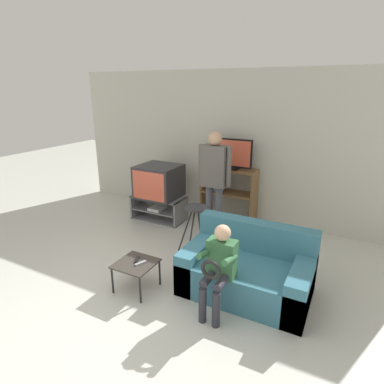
{
  "coord_description": "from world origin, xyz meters",
  "views": [
    {
      "loc": [
        1.96,
        -1.99,
        2.3
      ],
      "look_at": [
        -0.02,
        1.81,
        0.9
      ],
      "focal_mm": 30.0,
      "sensor_mm": 36.0,
      "label": 1
    }
  ],
  "objects_px": {
    "media_shelf": "(229,195)",
    "person_standing_adult": "(214,175)",
    "person_seated_child": "(219,264)",
    "remote_control_white": "(141,263)",
    "television_main": "(159,181)",
    "folding_stool": "(197,215)",
    "remote_control_black": "(137,260)",
    "snack_table": "(136,266)",
    "couch": "(248,271)",
    "television_flat": "(231,155)",
    "tv_stand": "(159,208)"
  },
  "relations": [
    {
      "from": "media_shelf",
      "to": "person_standing_adult",
      "type": "distance_m",
      "value": 0.88
    },
    {
      "from": "television_main",
      "to": "folding_stool",
      "type": "bearing_deg",
      "value": -32.47
    },
    {
      "from": "television_main",
      "to": "television_flat",
      "type": "height_order",
      "value": "television_flat"
    },
    {
      "from": "remote_control_white",
      "to": "person_seated_child",
      "type": "distance_m",
      "value": 0.97
    },
    {
      "from": "television_main",
      "to": "television_flat",
      "type": "xyz_separation_m",
      "value": [
        1.16,
        0.47,
        0.5
      ]
    },
    {
      "from": "couch",
      "to": "remote_control_black",
      "type": "bearing_deg",
      "value": -156.15
    },
    {
      "from": "remote_control_black",
      "to": "person_standing_adult",
      "type": "distance_m",
      "value": 1.82
    },
    {
      "from": "person_seated_child",
      "to": "person_standing_adult",
      "type": "bearing_deg",
      "value": 115.56
    },
    {
      "from": "media_shelf",
      "to": "person_seated_child",
      "type": "height_order",
      "value": "person_seated_child"
    },
    {
      "from": "folding_stool",
      "to": "couch",
      "type": "bearing_deg",
      "value": -33.23
    },
    {
      "from": "media_shelf",
      "to": "television_flat",
      "type": "xyz_separation_m",
      "value": [
        0.03,
        -0.03,
        0.72
      ]
    },
    {
      "from": "television_flat",
      "to": "remote_control_black",
      "type": "xyz_separation_m",
      "value": [
        -0.25,
        -2.35,
        -0.86
      ]
    },
    {
      "from": "snack_table",
      "to": "person_seated_child",
      "type": "height_order",
      "value": "person_seated_child"
    },
    {
      "from": "television_main",
      "to": "couch",
      "type": "xyz_separation_m",
      "value": [
        2.1,
        -1.35,
        -0.46
      ]
    },
    {
      "from": "media_shelf",
      "to": "folding_stool",
      "type": "distance_m",
      "value": 1.2
    },
    {
      "from": "television_main",
      "to": "media_shelf",
      "type": "distance_m",
      "value": 1.25
    },
    {
      "from": "television_main",
      "to": "person_seated_child",
      "type": "relative_size",
      "value": 0.73
    },
    {
      "from": "snack_table",
      "to": "person_seated_child",
      "type": "relative_size",
      "value": 0.45
    },
    {
      "from": "remote_control_white",
      "to": "couch",
      "type": "height_order",
      "value": "couch"
    },
    {
      "from": "folding_stool",
      "to": "couch",
      "type": "relative_size",
      "value": 0.46
    },
    {
      "from": "television_main",
      "to": "remote_control_black",
      "type": "distance_m",
      "value": 2.12
    },
    {
      "from": "snack_table",
      "to": "person_seated_child",
      "type": "xyz_separation_m",
      "value": [
        1.02,
        0.08,
        0.26
      ]
    },
    {
      "from": "television_flat",
      "to": "snack_table",
      "type": "xyz_separation_m",
      "value": [
        -0.23,
        -2.4,
        -0.91
      ]
    },
    {
      "from": "television_flat",
      "to": "person_standing_adult",
      "type": "relative_size",
      "value": 0.43
    },
    {
      "from": "tv_stand",
      "to": "television_main",
      "type": "distance_m",
      "value": 0.51
    },
    {
      "from": "folding_stool",
      "to": "media_shelf",
      "type": "bearing_deg",
      "value": 88.59
    },
    {
      "from": "person_seated_child",
      "to": "remote_control_white",
      "type": "bearing_deg",
      "value": -175.86
    },
    {
      "from": "television_flat",
      "to": "person_standing_adult",
      "type": "xyz_separation_m",
      "value": [
        -0.01,
        -0.68,
        -0.19
      ]
    },
    {
      "from": "television_flat",
      "to": "person_standing_adult",
      "type": "bearing_deg",
      "value": -90.54
    },
    {
      "from": "folding_stool",
      "to": "remote_control_black",
      "type": "bearing_deg",
      "value": -99.26
    },
    {
      "from": "tv_stand",
      "to": "television_flat",
      "type": "distance_m",
      "value": 1.62
    },
    {
      "from": "media_shelf",
      "to": "folding_stool",
      "type": "relative_size",
      "value": 1.46
    },
    {
      "from": "media_shelf",
      "to": "remote_control_white",
      "type": "relative_size",
      "value": 6.76
    },
    {
      "from": "television_main",
      "to": "remote_control_black",
      "type": "bearing_deg",
      "value": -64.29
    },
    {
      "from": "remote_control_black",
      "to": "couch",
      "type": "bearing_deg",
      "value": -2.49
    },
    {
      "from": "tv_stand",
      "to": "remote_control_black",
      "type": "relative_size",
      "value": 6.59
    },
    {
      "from": "television_main",
      "to": "tv_stand",
      "type": "bearing_deg",
      "value": -162.52
    },
    {
      "from": "television_flat",
      "to": "person_seated_child",
      "type": "height_order",
      "value": "television_flat"
    },
    {
      "from": "tv_stand",
      "to": "television_main",
      "type": "xyz_separation_m",
      "value": [
        0.02,
        0.01,
        0.51
      ]
    },
    {
      "from": "tv_stand",
      "to": "snack_table",
      "type": "bearing_deg",
      "value": -63.94
    },
    {
      "from": "remote_control_white",
      "to": "television_main",
      "type": "bearing_deg",
      "value": 139.69
    },
    {
      "from": "remote_control_white",
      "to": "remote_control_black",
      "type": "bearing_deg",
      "value": 175.23
    },
    {
      "from": "television_main",
      "to": "folding_stool",
      "type": "xyz_separation_m",
      "value": [
        1.1,
        -0.7,
        -0.18
      ]
    },
    {
      "from": "folding_stool",
      "to": "snack_table",
      "type": "distance_m",
      "value": 1.27
    },
    {
      "from": "television_main",
      "to": "couch",
      "type": "bearing_deg",
      "value": -32.84
    },
    {
      "from": "remote_control_white",
      "to": "person_seated_child",
      "type": "relative_size",
      "value": 0.15
    },
    {
      "from": "media_shelf",
      "to": "person_standing_adult",
      "type": "height_order",
      "value": "person_standing_adult"
    },
    {
      "from": "remote_control_black",
      "to": "remote_control_white",
      "type": "bearing_deg",
      "value": -53.59
    },
    {
      "from": "media_shelf",
      "to": "remote_control_black",
      "type": "relative_size",
      "value": 6.76
    },
    {
      "from": "remote_control_black",
      "to": "person_standing_adult",
      "type": "xyz_separation_m",
      "value": [
        0.25,
        1.67,
        0.67
      ]
    }
  ]
}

